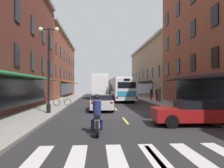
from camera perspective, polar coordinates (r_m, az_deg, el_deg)
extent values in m
cube|color=#28282B|center=(16.21, 1.90, -7.80)|extent=(34.80, 80.00, 0.10)
cube|color=#DBCC4C|center=(6.53, 11.38, -18.33)|extent=(0.14, 2.40, 0.01)
cube|color=#DBCC4C|center=(12.76, 3.52, -9.54)|extent=(0.14, 2.40, 0.01)
cube|color=#DBCC4C|center=(19.17, 0.97, -6.51)|extent=(0.14, 2.40, 0.01)
cube|color=#DBCC4C|center=(25.63, -0.28, -5.00)|extent=(0.14, 2.40, 0.01)
cube|color=#DBCC4C|center=(32.10, -1.03, -4.10)|extent=(0.14, 2.40, 0.01)
cube|color=#DBCC4C|center=(38.58, -1.52, -3.50)|extent=(0.14, 2.40, 0.01)
cube|color=#DBCC4C|center=(45.07, -1.88, -3.07)|extent=(0.14, 2.40, 0.01)
cube|color=#DBCC4C|center=(51.56, -2.14, -2.75)|extent=(0.14, 2.40, 0.01)
cube|color=silver|center=(6.53, -19.49, -18.30)|extent=(0.50, 2.80, 0.01)
cube|color=silver|center=(6.34, -9.32, -18.87)|extent=(0.50, 2.80, 0.01)
cube|color=silver|center=(6.34, 1.20, -18.88)|extent=(0.50, 2.80, 0.01)
cube|color=silver|center=(6.53, 11.38, -18.33)|extent=(0.50, 2.80, 0.01)
cube|color=silver|center=(6.89, 20.67, -17.35)|extent=(0.50, 2.80, 0.01)
cube|color=gray|center=(16.66, -18.90, -7.16)|extent=(3.00, 80.00, 0.14)
cube|color=gray|center=(17.79, 21.30, -6.73)|extent=(3.00, 80.00, 0.14)
cube|color=black|center=(16.99, -23.65, -2.01)|extent=(0.10, 16.00, 2.10)
cube|color=#1E6638|center=(16.78, -21.35, 2.06)|extent=(1.38, 14.93, 0.44)
cube|color=black|center=(17.13, -23.61, 6.89)|extent=(0.10, 1.00, 1.60)
cube|color=black|center=(20.73, -20.05, 5.59)|extent=(0.10, 1.00, 1.60)
cube|color=black|center=(24.40, -17.57, 4.66)|extent=(0.10, 1.00, 1.60)
cube|color=black|center=(28.10, -15.73, 3.97)|extent=(0.10, 1.00, 1.60)
cube|color=black|center=(17.82, -23.57, 17.14)|extent=(0.10, 1.00, 1.60)
cube|color=black|center=(21.31, -20.02, 14.18)|extent=(0.10, 1.00, 1.60)
cube|color=black|center=(24.89, -17.54, 12.02)|extent=(0.10, 1.00, 1.60)
cube|color=black|center=(28.53, -15.72, 10.39)|extent=(0.10, 1.00, 1.60)
cube|color=brown|center=(43.93, -16.84, 4.43)|extent=(8.00, 26.57, 11.57)
cube|color=#B2AD9E|center=(44.01, -11.50, 11.57)|extent=(0.44, 26.07, 0.40)
cube|color=black|center=(43.05, -11.60, -1.12)|extent=(0.10, 16.00, 2.10)
cube|color=brown|center=(42.96, -10.66, 0.47)|extent=(1.38, 14.93, 0.44)
cube|color=black|center=(31.83, -14.33, 3.44)|extent=(0.10, 1.00, 1.60)
cube|color=black|center=(35.57, -13.23, 3.02)|extent=(0.10, 1.00, 1.60)
cube|color=black|center=(39.33, -12.33, 2.68)|extent=(0.10, 1.00, 1.60)
cube|color=black|center=(43.10, -11.59, 2.40)|extent=(0.10, 1.00, 1.60)
cube|color=black|center=(46.87, -10.98, 2.16)|extent=(0.10, 1.00, 1.60)
cube|color=black|center=(50.65, -10.45, 1.96)|extent=(0.10, 1.00, 1.60)
cube|color=black|center=(54.44, -10.00, 1.79)|extent=(0.10, 1.00, 1.60)
cube|color=black|center=(32.21, -14.32, 9.13)|extent=(0.10, 1.00, 1.60)
cube|color=black|center=(35.91, -13.22, 8.13)|extent=(0.10, 1.00, 1.60)
cube|color=black|center=(39.64, -12.32, 7.31)|extent=(0.10, 1.00, 1.60)
cube|color=black|center=(43.38, -11.59, 6.63)|extent=(0.10, 1.00, 1.60)
cube|color=black|center=(47.13, -10.97, 6.05)|extent=(0.10, 1.00, 1.60)
cube|color=black|center=(50.89, -10.44, 5.56)|extent=(0.10, 1.00, 1.60)
cube|color=black|center=(54.66, -9.99, 5.14)|extent=(0.10, 1.00, 1.60)
cube|color=black|center=(18.36, 25.41, -1.89)|extent=(0.10, 16.00, 2.10)
cube|color=black|center=(18.03, 23.43, 1.89)|extent=(1.38, 14.93, 0.44)
cube|color=black|center=(18.48, 25.38, 6.35)|extent=(0.10, 1.00, 1.60)
cube|color=black|center=(21.86, 20.46, 5.27)|extent=(0.10, 1.00, 1.60)
cube|color=black|center=(25.37, 16.89, 4.46)|extent=(0.10, 1.00, 1.60)
cube|color=black|center=(28.95, 14.20, 3.84)|extent=(0.10, 1.00, 1.60)
cube|color=black|center=(19.13, 25.34, 15.91)|extent=(0.10, 1.00, 1.60)
cube|color=black|center=(22.41, 20.43, 13.44)|extent=(0.10, 1.00, 1.60)
cube|color=black|center=(25.84, 16.87, 11.55)|extent=(0.10, 1.00, 1.60)
cube|color=black|center=(29.36, 14.18, 10.08)|extent=(0.10, 1.00, 1.60)
cube|color=black|center=(26.69, 16.85, 18.28)|extent=(0.10, 1.00, 1.60)
cube|color=black|center=(30.12, 14.17, 16.07)|extent=(0.10, 1.00, 1.60)
cube|color=#9E8466|center=(44.71, 13.03, 3.40)|extent=(8.00, 26.57, 10.12)
cube|color=#B2AD9E|center=(44.27, 7.86, 9.57)|extent=(0.44, 26.07, 0.40)
cube|color=black|center=(43.60, 7.95, -1.12)|extent=(0.10, 16.00, 2.10)
cube|color=black|center=(43.47, 7.03, 0.46)|extent=(1.38, 14.93, 0.44)
cube|color=black|center=(32.58, 12.10, 3.35)|extent=(0.10, 1.00, 1.60)
cube|color=black|center=(36.25, 10.44, 2.95)|extent=(0.10, 1.00, 1.60)
cube|color=black|center=(39.94, 9.08, 2.63)|extent=(0.10, 1.00, 1.60)
cube|color=black|center=(43.66, 7.95, 2.36)|extent=(0.10, 1.00, 1.60)
cube|color=black|center=(47.39, 6.99, 2.13)|extent=(0.10, 1.00, 1.60)
cube|color=black|center=(51.13, 6.18, 1.93)|extent=(0.10, 1.00, 1.60)
cube|color=black|center=(54.88, 5.48, 1.76)|extent=(0.10, 1.00, 1.60)
cube|color=white|center=(29.82, 2.26, -1.24)|extent=(2.75, 11.06, 2.57)
cube|color=silver|center=(29.83, 2.26, 1.34)|extent=(2.53, 9.86, 0.16)
cube|color=black|center=(30.11, 2.19, -0.90)|extent=(2.75, 8.66, 0.96)
cube|color=#193899|center=(29.85, 2.27, -3.22)|extent=(2.78, 10.66, 0.36)
cube|color=black|center=(35.25, 1.14, -0.85)|extent=(2.25, 0.16, 1.10)
cube|color=black|center=(24.40, 3.89, -0.30)|extent=(2.05, 0.16, 0.70)
cube|color=teal|center=(24.41, 3.90, -2.63)|extent=(2.15, 0.14, 0.64)
cube|color=black|center=(24.40, 3.90, 1.10)|extent=(0.70, 0.11, 0.28)
cube|color=red|center=(24.27, 1.34, -3.61)|extent=(0.20, 0.08, 0.28)
cube|color=red|center=(24.61, 6.43, -3.56)|extent=(0.20, 0.08, 0.28)
cylinder|color=black|center=(33.22, -0.52, -3.12)|extent=(0.32, 1.01, 1.00)
cylinder|color=black|center=(33.49, 3.50, -3.10)|extent=(0.32, 1.01, 1.00)
cylinder|color=black|center=(26.74, 0.58, -3.75)|extent=(0.32, 1.01, 1.00)
cylinder|color=black|center=(27.07, 5.55, -3.71)|extent=(0.32, 1.01, 1.00)
cube|color=black|center=(37.07, -3.61, -1.23)|extent=(2.37, 2.42, 2.40)
cube|color=black|center=(38.20, -3.67, 0.06)|extent=(2.00, 0.16, 0.80)
cube|color=white|center=(33.56, -3.39, -0.03)|extent=(2.54, 4.74, 3.19)
cube|color=maroon|center=(33.63, -1.32, 0.24)|extent=(0.14, 2.80, 0.90)
cube|color=black|center=(34.76, -3.47, -2.93)|extent=(2.10, 6.67, 0.24)
cylinder|color=black|center=(36.87, -5.31, -2.94)|extent=(0.31, 0.91, 0.90)
cylinder|color=black|center=(36.95, -1.89, -2.94)|extent=(0.31, 0.91, 0.90)
cylinder|color=black|center=(32.87, -5.26, -3.24)|extent=(0.31, 0.91, 0.90)
cylinder|color=black|center=(32.96, -1.43, -3.23)|extent=(0.31, 0.91, 0.90)
cube|color=#515154|center=(46.13, -3.55, -2.26)|extent=(1.93, 4.81, 0.74)
cube|color=black|center=(45.93, -3.54, -1.53)|extent=(1.72, 2.61, 0.51)
cube|color=red|center=(43.74, -4.44, -2.01)|extent=(0.20, 0.06, 0.14)
cube|color=red|center=(43.78, -2.50, -2.01)|extent=(0.20, 0.06, 0.14)
cylinder|color=black|center=(47.81, -4.64, -2.55)|extent=(0.23, 0.64, 0.64)
cylinder|color=black|center=(47.86, -2.56, -2.55)|extent=(0.23, 0.64, 0.64)
cylinder|color=black|center=(44.44, -4.61, -2.70)|extent=(0.23, 0.64, 0.64)
cylinder|color=black|center=(44.49, -2.37, -2.70)|extent=(0.23, 0.64, 0.64)
cube|color=maroon|center=(12.12, 21.81, -7.34)|extent=(4.80, 2.14, 0.63)
cube|color=black|center=(12.15, 22.63, -4.97)|extent=(2.63, 1.85, 0.42)
cylinder|color=black|center=(10.80, 15.40, -9.47)|extent=(0.65, 0.26, 0.64)
cylinder|color=black|center=(12.48, 13.17, -8.26)|extent=(0.65, 0.26, 0.64)
cylinder|color=black|center=(13.63, 26.88, -7.56)|extent=(0.65, 0.26, 0.64)
cube|color=silver|center=(17.87, -2.94, -5.14)|extent=(1.84, 4.24, 0.65)
cube|color=black|center=(17.67, -2.92, -3.52)|extent=(1.64, 2.30, 0.44)
cube|color=red|center=(15.77, -5.21, -4.93)|extent=(0.20, 0.06, 0.14)
cube|color=red|center=(15.82, -0.11, -4.92)|extent=(0.20, 0.06, 0.14)
cylinder|color=black|center=(19.28, -5.57, -5.53)|extent=(0.23, 0.64, 0.64)
cylinder|color=black|center=(19.33, -0.62, -5.52)|extent=(0.23, 0.64, 0.64)
cylinder|color=black|center=(16.49, -5.66, -6.38)|extent=(0.23, 0.64, 0.64)
cylinder|color=black|center=(16.55, 0.14, -6.36)|extent=(0.23, 0.64, 0.64)
cylinder|color=black|center=(10.06, -4.05, -10.20)|extent=(0.11, 0.62, 0.62)
cylinder|color=black|center=(8.64, -3.92, -11.82)|extent=(0.13, 0.62, 0.62)
cylinder|color=#B2B2B7|center=(9.90, -4.04, -8.61)|extent=(0.07, 0.33, 0.68)
ellipsoid|color=navy|center=(9.45, -4.00, -7.77)|extent=(0.33, 0.56, 0.28)
cube|color=black|center=(9.06, -3.97, -8.52)|extent=(0.27, 0.56, 0.12)
cube|color=#B2B2B7|center=(9.33, -3.99, -10.40)|extent=(0.25, 0.40, 0.30)
cylinder|color=#B2B2B7|center=(9.75, -4.03, -6.30)|extent=(0.62, 0.05, 0.04)
cylinder|color=navy|center=(9.09, -3.97, -6.03)|extent=(0.35, 0.46, 0.66)
sphere|color=black|center=(9.17, -3.98, -3.47)|extent=(0.26, 0.26, 0.26)
cylinder|color=navy|center=(9.22, -5.12, -10.53)|extent=(0.14, 0.36, 0.56)
cylinder|color=navy|center=(9.22, -2.84, -10.53)|extent=(0.14, 0.36, 0.56)
torus|color=black|center=(21.39, -14.32, -4.62)|extent=(0.67, 0.09, 0.66)
torus|color=black|center=(21.16, -11.55, -4.67)|extent=(0.67, 0.09, 0.66)
cylinder|color=#1E7F3F|center=(21.26, -12.94, -4.38)|extent=(1.00, 0.11, 0.04)
cylinder|color=#1E7F3F|center=(21.21, -12.47, -3.90)|extent=(0.14, 0.05, 0.50)
cube|color=black|center=(21.19, -12.41, -3.17)|extent=(0.21, 0.13, 0.06)
cylinder|color=#1E7F3F|center=(21.34, -14.11, -3.15)|extent=(0.06, 0.48, 0.03)
cylinder|color=maroon|center=(28.19, 11.69, -3.49)|extent=(0.28, 0.28, 0.81)
cylinder|color=black|center=(28.16, 11.69, -2.04)|extent=(0.36, 0.36, 0.62)
sphere|color=tan|center=(28.15, 11.69, -1.15)|extent=(0.22, 0.22, 0.22)
cube|color=#B29947|center=(28.03, 12.10, -1.98)|extent=(0.30, 0.29, 0.36)
cylinder|color=#4C4C51|center=(26.32, 12.34, -3.64)|extent=(0.28, 0.28, 0.86)
cylinder|color=#4C4C51|center=(26.29, 12.34, -1.99)|extent=(0.36, 0.36, 0.66)
sphere|color=gray|center=(26.28, 12.33, -0.98)|extent=(0.23, 0.23, 0.23)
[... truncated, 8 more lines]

